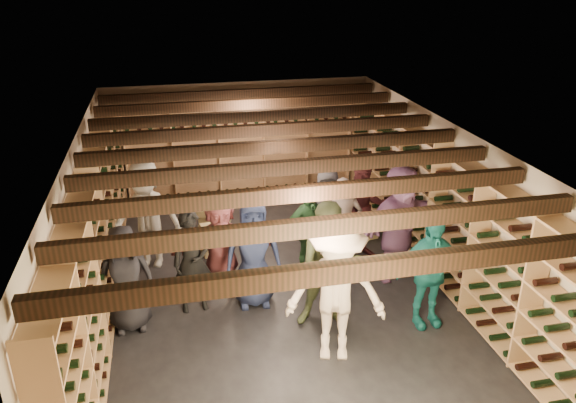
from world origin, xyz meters
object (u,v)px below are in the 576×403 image
(person_1, at_px, (193,261))
(person_6, at_px, (253,252))
(crate_stack_right, at_px, (216,239))
(crate_stack_left, at_px, (214,223))
(crate_loose, at_px, (362,233))
(person_10, at_px, (309,231))
(person_11, at_px, (399,222))
(person_9, at_px, (147,215))
(person_8, at_px, (363,209))
(person_4, at_px, (429,272))
(person_5, at_px, (221,247))
(person_12, at_px, (327,213))
(person_2, at_px, (330,266))
(person_3, at_px, (336,291))
(person_0, at_px, (126,279))
(person_7, at_px, (344,225))

(person_1, xyz_separation_m, person_6, (0.86, -0.03, 0.06))
(crate_stack_right, bearing_deg, person_6, -76.75)
(crate_stack_left, height_order, crate_loose, crate_stack_left)
(crate_stack_left, height_order, person_6, person_6)
(person_10, xyz_separation_m, person_11, (1.35, -0.38, 0.19))
(person_9, bearing_deg, person_8, 9.91)
(person_4, height_order, person_5, person_4)
(crate_stack_right, xyz_separation_m, person_12, (1.83, -0.49, 0.53))
(person_4, distance_m, person_5, 2.98)
(person_2, relative_size, person_8, 1.03)
(person_4, xyz_separation_m, person_11, (0.12, 1.32, 0.12))
(person_3, bearing_deg, person_0, 170.67)
(person_0, bearing_deg, person_1, 12.66)
(person_1, distance_m, person_10, 1.97)
(crate_stack_right, distance_m, person_11, 3.15)
(person_9, bearing_deg, person_12, 12.25)
(crate_stack_left, xyz_separation_m, person_3, (1.17, -3.56, 0.61))
(person_6, relative_size, person_11, 0.89)
(crate_stack_left, bearing_deg, crate_stack_right, -92.65)
(person_0, height_order, person_7, person_7)
(person_6, bearing_deg, person_0, -169.15)
(person_8, relative_size, person_12, 1.14)
(crate_stack_right, height_order, person_0, person_0)
(person_9, distance_m, person_10, 2.61)
(person_6, bearing_deg, crate_loose, 39.68)
(person_11, bearing_deg, person_5, 158.54)
(person_0, xyz_separation_m, person_1, (0.89, 0.27, 0.01))
(person_3, bearing_deg, crate_stack_right, 126.55)
(person_9, xyz_separation_m, person_12, (2.92, -0.27, -0.12))
(crate_stack_left, relative_size, crate_loose, 1.36)
(person_3, height_order, person_7, person_3)
(crate_stack_left, bearing_deg, person_4, -50.47)
(crate_stack_left, height_order, person_12, person_12)
(person_7, distance_m, person_9, 3.16)
(person_7, bearing_deg, person_6, -151.12)
(person_2, height_order, person_12, person_2)
(person_5, relative_size, person_7, 1.01)
(crate_stack_left, height_order, person_4, person_4)
(person_1, bearing_deg, person_4, -25.14)
(person_1, xyz_separation_m, person_2, (1.78, -0.78, 0.14))
(person_8, distance_m, person_9, 3.53)
(person_0, distance_m, person_4, 4.06)
(person_1, xyz_separation_m, person_10, (1.86, 0.66, -0.03))
(person_11, bearing_deg, person_2, -163.85)
(person_6, bearing_deg, person_10, 37.41)
(person_9, relative_size, person_11, 0.97)
(person_7, xyz_separation_m, person_9, (-3.05, 0.81, 0.12))
(person_0, xyz_separation_m, person_2, (2.68, -0.51, 0.15))
(person_12, bearing_deg, crate_loose, 37.68)
(person_12, bearing_deg, person_7, -68.30)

